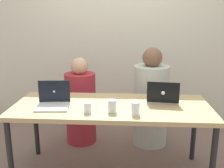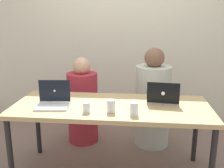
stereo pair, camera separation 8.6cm
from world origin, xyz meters
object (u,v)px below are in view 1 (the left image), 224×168
object	(u,v)px
laptop_front_left	(53,101)
water_glass_left	(88,108)
water_glass_center	(112,107)
laptop_back_right	(163,97)
water_glass_right	(135,109)
person_on_right	(151,102)
person_on_left	(81,105)

from	to	relation	value
laptop_front_left	water_glass_left	bearing A→B (deg)	-26.92
water_glass_center	water_glass_left	distance (m)	0.21
laptop_back_right	water_glass_right	bearing A→B (deg)	59.03
laptop_back_right	person_on_right	bearing A→B (deg)	-77.81
person_on_right	water_glass_left	world-z (taller)	person_on_right
person_on_left	laptop_back_right	bearing A→B (deg)	147.84
water_glass_left	person_on_right	bearing A→B (deg)	55.65
person_on_right	laptop_front_left	size ratio (longest dim) A/B	3.76
laptop_back_right	water_glass_right	size ratio (longest dim) A/B	2.88
person_on_left	water_glass_left	distance (m)	0.96
person_on_right	laptop_front_left	xyz separation A→B (m)	(-0.94, -0.76, 0.25)
water_glass_center	person_on_right	bearing A→B (deg)	65.27
water_glass_right	laptop_front_left	bearing A→B (deg)	168.09
water_glass_center	laptop_back_right	bearing A→B (deg)	33.64
person_on_left	person_on_right	world-z (taller)	person_on_right
person_on_right	laptop_front_left	world-z (taller)	person_on_right
person_on_left	laptop_front_left	bearing A→B (deg)	82.00
person_on_right	water_glass_center	distance (m)	0.99
laptop_back_right	water_glass_center	distance (m)	0.55
water_glass_center	water_glass_left	xyz separation A→B (m)	(-0.21, -0.02, -0.01)
person_on_left	water_glass_right	bearing A→B (deg)	124.55
person_on_left	water_glass_center	xyz separation A→B (m)	(0.44, -0.87, 0.30)
person_on_left	water_glass_right	world-z (taller)	person_on_left
laptop_front_left	person_on_left	bearing A→B (deg)	76.68
laptop_back_right	water_glass_center	world-z (taller)	laptop_back_right
laptop_back_right	water_glass_right	xyz separation A→B (m)	(-0.27, -0.35, 0.00)
water_glass_left	person_on_left	bearing A→B (deg)	104.47
person_on_right	water_glass_right	world-z (taller)	person_on_right
person_on_left	water_glass_left	xyz separation A→B (m)	(0.23, -0.89, 0.29)
person_on_right	water_glass_left	distance (m)	1.10
water_glass_right	water_glass_left	size ratio (longest dim) A/B	1.24
person_on_right	laptop_front_left	distance (m)	1.23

